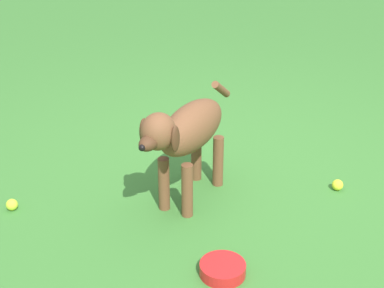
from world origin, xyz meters
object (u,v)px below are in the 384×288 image
dog (187,132)px  tennis_ball_1 (170,124)px  water_bowl (223,269)px  tennis_ball_0 (12,205)px  tennis_ball_2 (338,185)px

dog → tennis_ball_1: bearing=-143.8°
tennis_ball_1 → water_bowl: bearing=-176.9°
dog → tennis_ball_0: 1.06m
tennis_ball_1 → water_bowl: (-1.67, -0.09, -0.00)m
tennis_ball_0 → water_bowl: 1.28m
tennis_ball_0 → water_bowl: tennis_ball_0 is taller
tennis_ball_2 → tennis_ball_0: bearing=89.2°
dog → water_bowl: 0.79m
tennis_ball_2 → tennis_ball_1: bearing=42.2°
dog → water_bowl: bearing=43.0°
dog → tennis_ball_1: dog is taller
tennis_ball_1 → water_bowl: size_ratio=0.30×
dog → water_bowl: size_ratio=3.71×
dog → tennis_ball_1: (1.00, 0.01, -0.40)m
tennis_ball_0 → tennis_ball_1: 1.38m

